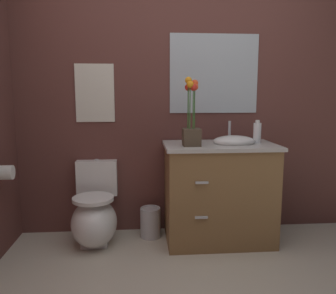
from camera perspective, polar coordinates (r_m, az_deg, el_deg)
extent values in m
cube|color=brown|center=(3.21, 6.57, 8.35)|extent=(4.72, 0.05, 2.50)
ellipsoid|color=white|center=(3.02, -12.11, -12.17)|extent=(0.38, 0.48, 0.40)
cube|color=white|center=(3.11, -11.93, -13.74)|extent=(0.22, 0.26, 0.18)
cube|color=white|center=(3.20, -11.65, -4.98)|extent=(0.36, 0.13, 0.32)
cylinder|color=white|center=(2.94, -12.30, -8.39)|extent=(0.34, 0.34, 0.03)
cylinder|color=#B7B7BC|center=(3.17, -11.74, -2.17)|extent=(0.04, 0.04, 0.02)
cube|color=brown|center=(3.02, 8.42, -7.81)|extent=(0.90, 0.52, 0.83)
cube|color=#BCB7B2|center=(2.93, 8.61, 0.23)|extent=(0.94, 0.56, 0.03)
ellipsoid|color=white|center=(2.96, 10.89, 0.93)|extent=(0.36, 0.26, 0.10)
cylinder|color=#B7B7BC|center=(3.10, 10.13, 2.61)|extent=(0.02, 0.02, 0.18)
cube|color=#B7B7BC|center=(2.68, 5.64, -5.90)|extent=(0.10, 0.02, 0.02)
cube|color=#B7B7BC|center=(2.76, 5.55, -11.54)|extent=(0.10, 0.02, 0.02)
cube|color=#4C3D2D|center=(2.79, 3.92, 1.63)|extent=(0.14, 0.14, 0.14)
cylinder|color=#386B2D|center=(2.78, 4.42, 6.48)|extent=(0.01, 0.01, 0.33)
sphere|color=#EA4C23|center=(2.78, 4.46, 9.89)|extent=(0.06, 0.06, 0.06)
cylinder|color=#386B2D|center=(2.81, 4.41, 6.81)|extent=(0.01, 0.01, 0.36)
sphere|color=#EA4C23|center=(2.80, 4.45, 10.49)|extent=(0.06, 0.06, 0.06)
cylinder|color=#386B2D|center=(2.80, 3.34, 6.47)|extent=(0.01, 0.01, 0.33)
sphere|color=red|center=(2.80, 3.37, 9.83)|extent=(0.06, 0.06, 0.06)
cylinder|color=#386B2D|center=(2.77, 3.37, 7.01)|extent=(0.01, 0.01, 0.38)
sphere|color=orange|center=(2.77, 3.41, 10.96)|extent=(0.06, 0.06, 0.06)
cylinder|color=#386B2D|center=(2.74, 3.66, 6.64)|extent=(0.01, 0.01, 0.35)
sphere|color=orange|center=(2.74, 3.69, 10.30)|extent=(0.06, 0.06, 0.06)
cylinder|color=#386B2D|center=(2.75, 4.29, 6.41)|extent=(0.01, 0.01, 0.33)
sphere|color=red|center=(2.75, 4.33, 9.82)|extent=(0.06, 0.06, 0.06)
cylinder|color=white|center=(3.05, 14.55, 2.28)|extent=(0.07, 0.07, 0.17)
cylinder|color=silver|center=(3.04, 14.62, 4.11)|extent=(0.04, 0.04, 0.02)
cylinder|color=#B7B7BC|center=(3.16, -2.93, -12.43)|extent=(0.18, 0.18, 0.26)
torus|color=#B7B7BC|center=(3.11, -2.95, -10.11)|extent=(0.18, 0.18, 0.01)
cube|color=silver|center=(3.14, -12.02, 8.72)|extent=(0.34, 0.01, 0.51)
cube|color=#B2BCC6|center=(3.19, 7.63, 11.92)|extent=(0.80, 0.01, 0.70)
cylinder|color=white|center=(2.90, -25.32, -3.84)|extent=(0.11, 0.11, 0.11)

